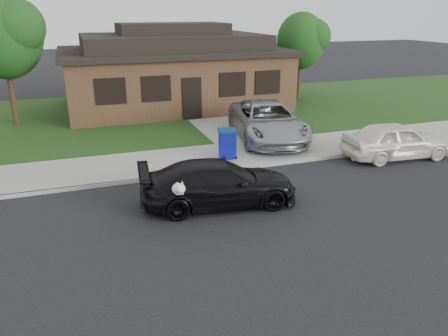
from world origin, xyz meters
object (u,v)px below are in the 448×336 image
object	(u,v)px
white_compact	(396,140)
recycling_bin	(227,144)
minivan	(267,121)
sedan	(219,183)

from	to	relation	value
white_compact	recycling_bin	bearing A→B (deg)	78.36
minivan	white_compact	size ratio (longest dim) A/B	1.37
sedan	recycling_bin	size ratio (longest dim) A/B	4.31
minivan	white_compact	bearing A→B (deg)	-33.98
recycling_bin	minivan	bearing A→B (deg)	48.36
sedan	recycling_bin	xyz separation A→B (m)	(1.60, 3.70, 0.01)
minivan	recycling_bin	bearing A→B (deg)	-133.18
sedan	white_compact	xyz separation A→B (m)	(7.91, 1.86, 0.04)
sedan	recycling_bin	world-z (taller)	sedan
sedan	white_compact	size ratio (longest dim) A/B	1.15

